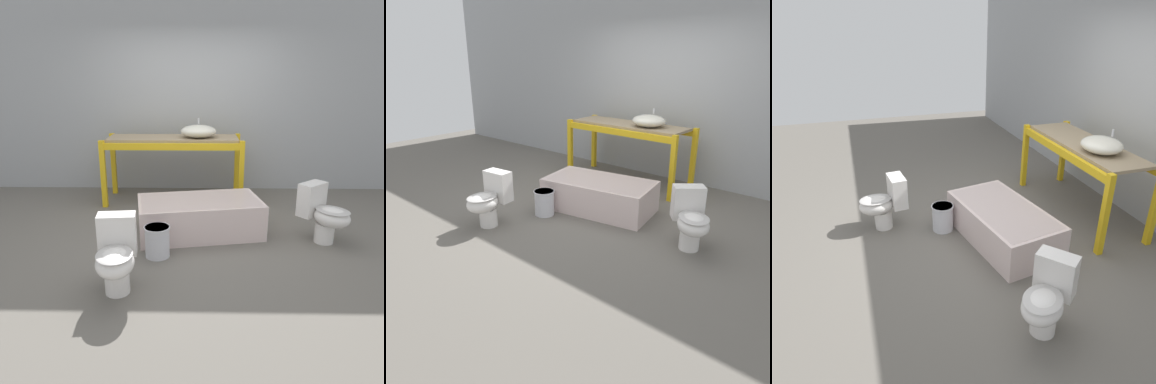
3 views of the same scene
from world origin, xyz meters
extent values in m
plane|color=#666059|center=(0.00, 0.00, 0.00)|extent=(12.00, 12.00, 0.00)
cube|color=#9EA0A3|center=(0.00, 1.82, 1.60)|extent=(10.80, 0.08, 3.20)
cube|color=yellow|center=(-1.22, 0.85, 0.47)|extent=(0.07, 0.07, 0.94)
cube|color=yellow|center=(0.69, 0.85, 0.47)|extent=(0.07, 0.07, 0.94)
cube|color=yellow|center=(-1.22, 1.50, 0.47)|extent=(0.07, 0.07, 0.94)
cube|color=yellow|center=(0.69, 1.50, 0.47)|extent=(0.07, 0.07, 0.94)
cube|color=yellow|center=(-0.26, 0.85, 0.86)|extent=(1.90, 0.06, 0.09)
cube|color=yellow|center=(-0.26, 1.50, 0.86)|extent=(1.90, 0.06, 0.09)
cube|color=#998466|center=(-0.26, 1.17, 0.93)|extent=(1.83, 0.58, 0.04)
ellipsoid|color=silver|center=(0.10, 1.13, 1.03)|extent=(0.50, 0.45, 0.18)
cylinder|color=silver|center=(0.10, 1.26, 1.16)|extent=(0.02, 0.02, 0.08)
cube|color=silver|center=(0.12, -0.05, 0.21)|extent=(1.51, 0.98, 0.41)
cube|color=beige|center=(0.12, -0.05, 0.33)|extent=(1.42, 0.88, 0.17)
cylinder|color=white|center=(1.51, -0.27, 0.11)|extent=(0.21, 0.21, 0.22)
ellipsoid|color=white|center=(1.55, -0.33, 0.32)|extent=(0.50, 0.51, 0.22)
ellipsoid|color=beige|center=(1.55, -0.33, 0.39)|extent=(0.48, 0.49, 0.03)
cube|color=white|center=(1.38, -0.12, 0.46)|extent=(0.36, 0.35, 0.37)
cylinder|color=white|center=(-0.58, -1.33, 0.11)|extent=(0.21, 0.21, 0.22)
ellipsoid|color=white|center=(-0.58, -1.40, 0.32)|extent=(0.36, 0.43, 0.22)
ellipsoid|color=beige|center=(-0.58, -1.40, 0.39)|extent=(0.34, 0.41, 0.03)
cube|color=white|center=(-0.61, -1.14, 0.46)|extent=(0.35, 0.21, 0.37)
cylinder|color=silver|center=(-0.31, -0.65, 0.16)|extent=(0.25, 0.25, 0.33)
cylinder|color=silver|center=(-0.31, -0.65, 0.32)|extent=(0.27, 0.27, 0.02)
camera|label=1|loc=(0.11, -4.14, 1.79)|focal=35.00mm
camera|label=2|loc=(2.95, -3.74, 1.97)|focal=35.00mm
camera|label=3|loc=(3.52, -1.58, 2.39)|focal=35.00mm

